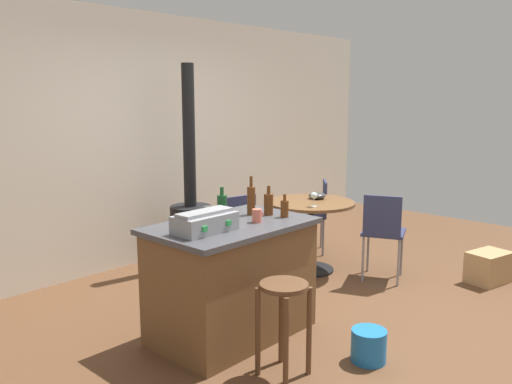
{
  "coord_description": "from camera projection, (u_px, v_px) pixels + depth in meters",
  "views": [
    {
      "loc": [
        -3.37,
        -2.56,
        1.81
      ],
      "look_at": [
        0.03,
        0.59,
        0.97
      ],
      "focal_mm": 37.07,
      "sensor_mm": 36.0,
      "label": 1
    }
  ],
  "objects": [
    {
      "name": "wooden_stool",
      "position": [
        284.0,
        309.0,
        3.42
      ],
      "size": [
        0.32,
        0.32,
        0.63
      ],
      "color": "brown",
      "rests_on": "ground_plane"
    },
    {
      "name": "folding_chair_near",
      "position": [
        247.0,
        233.0,
        5.14
      ],
      "size": [
        0.48,
        0.48,
        0.85
      ],
      "color": "navy",
      "rests_on": "ground_plane"
    },
    {
      "name": "folding_chair_left",
      "position": [
        314.0,
        210.0,
        6.19
      ],
      "size": [
        0.56,
        0.56,
        0.85
      ],
      "color": "navy",
      "rests_on": "ground_plane"
    },
    {
      "name": "bottle_3",
      "position": [
        285.0,
        208.0,
        4.12
      ],
      "size": [
        0.06,
        0.06,
        0.18
      ],
      "color": "#603314",
      "rests_on": "kitchen_island"
    },
    {
      "name": "cup_0",
      "position": [
        209.0,
        213.0,
        4.05
      ],
      "size": [
        0.12,
        0.08,
        0.1
      ],
      "color": "#383838",
      "rests_on": "kitchen_island"
    },
    {
      "name": "toolbox",
      "position": [
        205.0,
        222.0,
        3.67
      ],
      "size": [
        0.44,
        0.25,
        0.15
      ],
      "color": "gray",
      "rests_on": "kitchen_island"
    },
    {
      "name": "back_wall",
      "position": [
        141.0,
        140.0,
        5.74
      ],
      "size": [
        8.0,
        0.1,
        2.7
      ],
      "primitive_type": "cube",
      "color": "silver",
      "rests_on": "ground_plane"
    },
    {
      "name": "serving_bowl",
      "position": [
        317.0,
        195.0,
        5.6
      ],
      "size": [
        0.18,
        0.18,
        0.07
      ],
      "primitive_type": "ellipsoid",
      "color": "#383838",
      "rests_on": "dining_table"
    },
    {
      "name": "cup_1",
      "position": [
        257.0,
        216.0,
        3.96
      ],
      "size": [
        0.11,
        0.07,
        0.1
      ],
      "color": "#DB6651",
      "rests_on": "kitchen_island"
    },
    {
      "name": "bottle_2",
      "position": [
        222.0,
        205.0,
        4.16
      ],
      "size": [
        0.08,
        0.08,
        0.23
      ],
      "color": "#194C23",
      "rests_on": "kitchen_island"
    },
    {
      "name": "bottle_0",
      "position": [
        251.0,
        200.0,
        4.2
      ],
      "size": [
        0.07,
        0.07,
        0.31
      ],
      "color": "#603314",
      "rests_on": "kitchen_island"
    },
    {
      "name": "plastic_bucket",
      "position": [
        369.0,
        346.0,
        3.65
      ],
      "size": [
        0.24,
        0.24,
        0.23
      ],
      "primitive_type": "cylinder",
      "color": "blue",
      "rests_on": "ground_plane"
    },
    {
      "name": "ground_plane",
      "position": [
        305.0,
        314.0,
        4.46
      ],
      "size": [
        8.8,
        8.8,
        0.0
      ],
      "primitive_type": "plane",
      "color": "brown"
    },
    {
      "name": "wine_glass",
      "position": [
        314.0,
        196.0,
        5.19
      ],
      "size": [
        0.07,
        0.07,
        0.14
      ],
      "color": "silver",
      "rests_on": "dining_table"
    },
    {
      "name": "bottle_1",
      "position": [
        269.0,
        204.0,
        4.2
      ],
      "size": [
        0.08,
        0.08,
        0.23
      ],
      "color": "#603314",
      "rests_on": "kitchen_island"
    },
    {
      "name": "dining_table",
      "position": [
        311.0,
        218.0,
        5.5
      ],
      "size": [
        0.9,
        0.9,
        0.74
      ],
      "color": "black",
      "rests_on": "ground_plane"
    },
    {
      "name": "kitchen_island",
      "position": [
        232.0,
        279.0,
        4.02
      ],
      "size": [
        1.24,
        0.79,
        0.88
      ],
      "color": "brown",
      "rests_on": "ground_plane"
    },
    {
      "name": "folding_chair_far",
      "position": [
        383.0,
        229.0,
        5.18
      ],
      "size": [
        0.52,
        0.52,
        0.88
      ],
      "color": "navy",
      "rests_on": "ground_plane"
    },
    {
      "name": "cardboard_box",
      "position": [
        489.0,
        267.0,
        5.21
      ],
      "size": [
        0.47,
        0.38,
        0.31
      ],
      "primitive_type": "cube",
      "rotation": [
        0.0,
        0.0,
        -0.23
      ],
      "color": "tan",
      "rests_on": "ground_plane"
    },
    {
      "name": "wood_stove",
      "position": [
        191.0,
        219.0,
        5.67
      ],
      "size": [
        0.44,
        0.45,
        2.15
      ],
      "color": "black",
      "rests_on": "ground_plane"
    }
  ]
}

